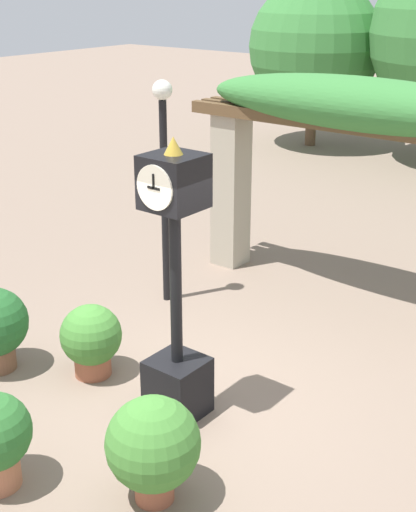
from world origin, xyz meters
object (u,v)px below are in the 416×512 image
at_px(potted_plant_near_left, 153,446).
at_px(potted_plant_far_right, 91,338).
at_px(lamp_post, 164,163).
at_px(pedestal_clock, 176,300).

xyz_separation_m(potted_plant_near_left, potted_plant_far_right, (-1.94, 1.10, -0.09)).
bearing_deg(lamp_post, potted_plant_near_left, -50.13).
bearing_deg(lamp_post, potted_plant_far_right, -71.61).
distance_m(pedestal_clock, potted_plant_far_right, 1.50).
bearing_deg(potted_plant_far_right, potted_plant_near_left, -29.57).
relative_size(potted_plant_near_left, potted_plant_far_right, 1.16).
distance_m(potted_plant_near_left, lamp_post, 4.31).
distance_m(pedestal_clock, lamp_post, 2.86).
relative_size(potted_plant_far_right, lamp_post, 0.28).
height_order(potted_plant_far_right, lamp_post, lamp_post).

